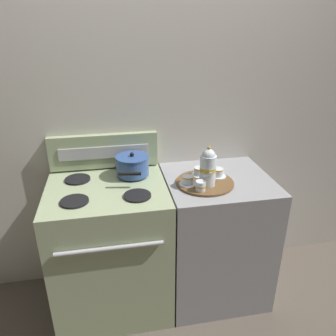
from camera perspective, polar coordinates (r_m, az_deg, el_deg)
The scene contains 12 objects.
ground_plane at distance 2.55m, azimuth -0.93°, elevation -20.82°, with size 6.00×6.00×0.00m, color brown.
wall_back at distance 2.26m, azimuth -2.60°, elevation 5.91°, with size 6.00×0.05×2.20m.
stove at distance 2.24m, azimuth -9.84°, elevation -13.55°, with size 0.73×0.66×0.90m.
control_panel at distance 2.22m, azimuth -11.09°, elevation 2.89°, with size 0.71×0.05×0.23m.
side_counter at distance 2.34m, azimuth 8.11°, elevation -11.67°, with size 0.67×0.63×0.89m.
saucepan at distance 2.10m, azimuth -6.21°, elevation 0.48°, with size 0.21×0.30×0.15m.
serving_tray at distance 2.03m, azimuth 6.43°, elevation -2.53°, with size 0.36×0.36×0.01m.
teapot at distance 1.94m, azimuth 6.98°, elevation 0.14°, with size 0.10×0.16×0.25m.
teacup_left at distance 2.09m, azimuth 8.68°, elevation -0.78°, with size 0.10×0.10×0.06m.
teacup_right at distance 2.09m, azimuth 5.47°, elevation -0.61°, with size 0.10×0.10×0.06m.
teacup_front at distance 1.97m, azimuth 3.46°, elevation -2.16°, with size 0.10×0.10×0.06m.
creamer_jug at distance 1.91m, azimuth 5.68°, elevation -3.13°, with size 0.06×0.06×0.06m.
Camera 1 is at (-0.30, -1.79, 1.80)m, focal length 35.00 mm.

